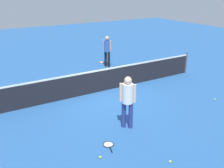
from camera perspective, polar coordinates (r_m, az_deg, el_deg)
name	(u,v)px	position (r m, az deg, el deg)	size (l,w,h in m)	color
ground_plane	(101,91)	(11.58, -2.37, -1.54)	(40.00, 40.00, 0.00)	#265693
court_net	(101,80)	(11.41, -2.41, 0.79)	(10.09, 0.09, 1.07)	#4C4C51
player_near_side	(128,98)	(8.35, 3.29, -2.96)	(0.48, 0.48, 1.70)	navy
player_far_side	(107,49)	(14.83, -1.02, 7.42)	(0.44, 0.52, 1.70)	black
tennis_racket_near_player	(109,145)	(7.87, -0.72, -12.68)	(0.39, 0.61, 0.03)	black
tennis_racket_far_player	(102,62)	(15.93, -2.12, 4.61)	(0.61, 0.38, 0.03)	red
tennis_ball_near_player	(100,157)	(7.36, -2.48, -15.11)	(0.07, 0.07, 0.07)	#C6E033
tennis_ball_by_net	(170,162)	(7.35, 12.13, -15.66)	(0.07, 0.07, 0.07)	#C6E033
tennis_ball_baseline	(215,99)	(11.44, 20.83, -3.03)	(0.07, 0.07, 0.07)	#C6E033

